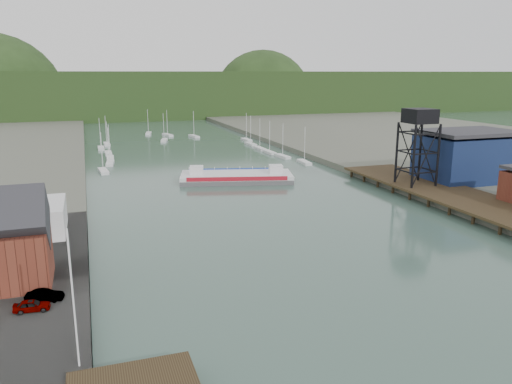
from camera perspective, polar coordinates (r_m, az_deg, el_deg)
ground at (r=49.97m, az=24.56°, el=-18.44°), size 600.00×600.00×0.00m
west_quay at (r=56.32m, az=-26.77°, el=-14.00°), size 16.00×80.00×1.60m
east_pier at (r=103.81m, az=22.79°, el=-0.68°), size 14.00×70.00×2.45m
white_shed at (r=83.72m, az=-27.09°, el=-2.96°), size 18.00×12.00×4.50m
flagpole at (r=43.69m, az=-20.16°, el=-11.48°), size 0.16×0.16×12.00m
lift_tower at (r=110.29m, az=18.19°, el=7.75°), size 6.50×6.50×16.00m
blue_shed at (r=122.33m, az=22.99°, el=3.79°), size 20.50×14.50×11.30m
marina_sailboats at (r=172.97m, az=-8.30°, el=5.02°), size 57.71×92.65×0.90m
distant_hills at (r=332.62m, az=-14.39°, el=10.50°), size 500.00×120.00×80.00m
chain_ferry at (r=119.66m, az=-2.25°, el=1.75°), size 28.16×16.81×3.80m
car_west_a at (r=57.17m, az=-24.25°, el=-11.74°), size 3.68×1.68×1.22m
car_west_b at (r=58.88m, az=-23.02°, el=-10.85°), size 4.05×1.97×1.28m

